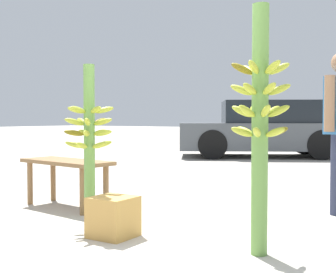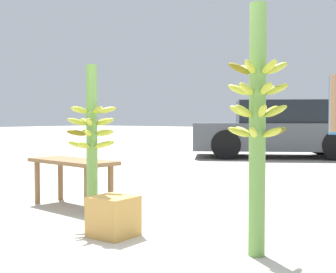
{
  "view_description": "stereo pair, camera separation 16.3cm",
  "coord_description": "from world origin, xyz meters",
  "px_view_note": "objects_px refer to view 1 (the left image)",
  "views": [
    {
      "loc": [
        1.97,
        -2.76,
        0.96
      ],
      "look_at": [
        -0.07,
        0.41,
        0.81
      ],
      "focal_mm": 50.0,
      "sensor_mm": 36.0,
      "label": 1
    },
    {
      "loc": [
        2.1,
        -2.67,
        0.96
      ],
      "look_at": [
        -0.07,
        0.41,
        0.81
      ],
      "focal_mm": 50.0,
      "sensor_mm": 36.0,
      "label": 2
    }
  ],
  "objects_px": {
    "produce_crate": "(113,217)",
    "market_bench": "(66,168)",
    "banana_stalk_center": "(260,122)",
    "parked_car": "(263,130)",
    "banana_stalk_left": "(89,139)"
  },
  "relations": [
    {
      "from": "banana_stalk_center",
      "to": "parked_car",
      "type": "distance_m",
      "value": 8.5
    },
    {
      "from": "market_bench",
      "to": "produce_crate",
      "type": "bearing_deg",
      "value": -22.59
    },
    {
      "from": "market_bench",
      "to": "produce_crate",
      "type": "height_order",
      "value": "market_bench"
    },
    {
      "from": "parked_car",
      "to": "produce_crate",
      "type": "height_order",
      "value": "parked_car"
    },
    {
      "from": "banana_stalk_left",
      "to": "produce_crate",
      "type": "relative_size",
      "value": 4.39
    },
    {
      "from": "parked_car",
      "to": "banana_stalk_center",
      "type": "bearing_deg",
      "value": 171.48
    },
    {
      "from": "market_bench",
      "to": "produce_crate",
      "type": "relative_size",
      "value": 3.52
    },
    {
      "from": "banana_stalk_left",
      "to": "parked_car",
      "type": "xyz_separation_m",
      "value": [
        -1.43,
        7.89,
        -0.11
      ]
    },
    {
      "from": "banana_stalk_center",
      "to": "market_bench",
      "type": "distance_m",
      "value": 2.52
    },
    {
      "from": "banana_stalk_left",
      "to": "banana_stalk_center",
      "type": "relative_size",
      "value": 0.82
    },
    {
      "from": "banana_stalk_center",
      "to": "produce_crate",
      "type": "distance_m",
      "value": 1.41
    },
    {
      "from": "banana_stalk_left",
      "to": "parked_car",
      "type": "relative_size",
      "value": 0.33
    },
    {
      "from": "banana_stalk_center",
      "to": "produce_crate",
      "type": "xyz_separation_m",
      "value": [
        -1.17,
        -0.18,
        -0.77
      ]
    },
    {
      "from": "market_bench",
      "to": "banana_stalk_center",
      "type": "bearing_deg",
      "value": -5.08
    },
    {
      "from": "produce_crate",
      "to": "market_bench",
      "type": "bearing_deg",
      "value": 149.93
    }
  ]
}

